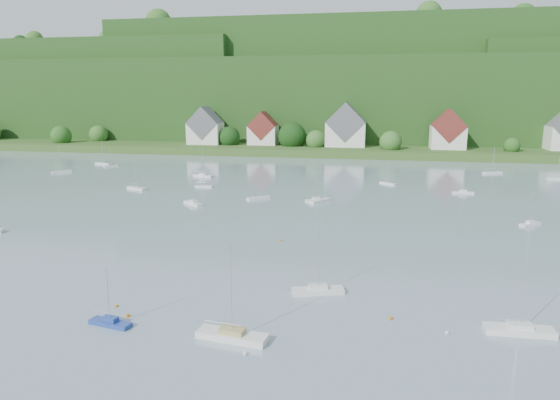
% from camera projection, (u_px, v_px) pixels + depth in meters
% --- Properties ---
extents(far_shore_strip, '(600.00, 60.00, 3.00)m').
position_uv_depth(far_shore_strip, '(335.00, 147.00, 217.51)').
color(far_shore_strip, '#335921').
rests_on(far_shore_strip, ground).
extents(forested_ridge, '(620.00, 181.22, 69.89)m').
position_uv_depth(forested_ridge, '(346.00, 96.00, 278.79)').
color(forested_ridge, '#133B13').
rests_on(forested_ridge, ground).
extents(village_building_0, '(14.00, 10.40, 16.00)m').
position_uv_depth(village_building_0, '(205.00, 129.00, 213.24)').
color(village_building_0, silver).
rests_on(village_building_0, far_shore_strip).
extents(village_building_1, '(12.00, 9.36, 14.00)m').
position_uv_depth(village_building_1, '(263.00, 131.00, 210.81)').
color(village_building_1, silver).
rests_on(village_building_1, far_shore_strip).
extents(village_building_2, '(16.00, 11.44, 18.00)m').
position_uv_depth(village_building_2, '(346.00, 129.00, 203.23)').
color(village_building_2, silver).
rests_on(village_building_2, far_shore_strip).
extents(village_building_3, '(13.00, 10.40, 15.50)m').
position_uv_depth(village_building_3, '(448.00, 132.00, 194.28)').
color(village_building_3, silver).
rests_on(village_building_3, far_shore_strip).
extents(near_sailboat_1, '(5.02, 2.26, 6.54)m').
position_uv_depth(near_sailboat_1, '(110.00, 322.00, 53.37)').
color(near_sailboat_1, '#233E93').
rests_on(near_sailboat_1, ground).
extents(near_sailboat_2, '(7.56, 3.03, 9.93)m').
position_uv_depth(near_sailboat_2, '(232.00, 335.00, 50.30)').
color(near_sailboat_2, silver).
rests_on(near_sailboat_2, ground).
extents(near_sailboat_3, '(6.68, 3.64, 8.69)m').
position_uv_depth(near_sailboat_3, '(318.00, 290.00, 61.91)').
color(near_sailboat_3, silver).
rests_on(near_sailboat_3, ground).
extents(near_sailboat_4, '(7.02, 2.12, 9.42)m').
position_uv_depth(near_sailboat_4, '(519.00, 329.00, 51.50)').
color(near_sailboat_4, silver).
rests_on(near_sailboat_4, ground).
extents(mooring_buoy_0, '(0.45, 0.45, 0.45)m').
position_uv_depth(mooring_buoy_0, '(128.00, 317.00, 55.52)').
color(mooring_buoy_0, orange).
rests_on(mooring_buoy_0, ground).
extents(mooring_buoy_1, '(0.45, 0.45, 0.45)m').
position_uv_depth(mooring_buoy_1, '(245.00, 354.00, 47.48)').
color(mooring_buoy_1, silver).
rests_on(mooring_buoy_1, ground).
extents(mooring_buoy_2, '(0.46, 0.46, 0.46)m').
position_uv_depth(mooring_buoy_2, '(391.00, 319.00, 54.86)').
color(mooring_buoy_2, orange).
rests_on(mooring_buoy_2, ground).
extents(mooring_buoy_3, '(0.38, 0.38, 0.38)m').
position_uv_depth(mooring_buoy_3, '(281.00, 241.00, 83.96)').
color(mooring_buoy_3, orange).
rests_on(mooring_buoy_3, ground).
extents(mooring_buoy_4, '(0.43, 0.43, 0.43)m').
position_uv_depth(mooring_buoy_4, '(447.00, 334.00, 51.57)').
color(mooring_buoy_4, silver).
rests_on(mooring_buoy_4, ground).
extents(mooring_buoy_5, '(0.38, 0.38, 0.38)m').
position_uv_depth(mooring_buoy_5, '(117.00, 307.00, 58.07)').
color(mooring_buoy_5, orange).
rests_on(mooring_buoy_5, ground).
extents(far_sailboat_cluster, '(193.43, 68.89, 8.71)m').
position_uv_depth(far_sailboat_cluster, '(348.00, 184.00, 134.95)').
color(far_sailboat_cluster, silver).
rests_on(far_sailboat_cluster, ground).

